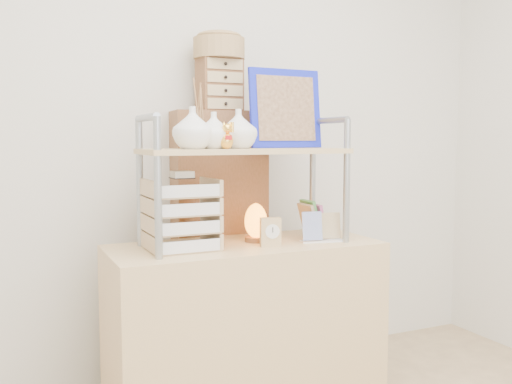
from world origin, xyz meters
TOP-DOWN VIEW (x-y plane):
  - desk at (0.00, 1.20)m, footprint 1.20×0.50m
  - cabinet at (0.02, 1.57)m, footprint 0.47×0.28m
  - hutch at (-0.03, 1.21)m, footprint 0.90×0.34m
  - letter_tray at (-0.29, 1.20)m, footprint 0.27×0.26m
  - salt_lamp at (0.07, 1.24)m, footprint 0.11×0.11m
  - desk_clock at (0.08, 1.10)m, footprint 0.09×0.06m
  - postcard_stand at (0.34, 1.11)m, footprint 0.20×0.09m
  - drawer_chest at (0.02, 1.55)m, footprint 0.20×0.16m
  - woven_basket at (0.02, 1.55)m, footprint 0.25×0.25m

SIDE VIEW (x-z plane):
  - desk at x=0.00m, z-range 0.00..0.75m
  - cabinet at x=0.02m, z-range 0.00..1.35m
  - postcard_stand at x=0.34m, z-range 0.72..0.86m
  - desk_clock at x=0.08m, z-range 0.75..0.88m
  - salt_lamp at x=0.07m, z-range 0.75..0.93m
  - letter_tray at x=-0.29m, z-range 0.72..1.05m
  - hutch at x=-0.03m, z-range 0.81..1.60m
  - drawer_chest at x=0.02m, z-range 1.35..1.60m
  - woven_basket at x=0.02m, z-range 1.60..1.70m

